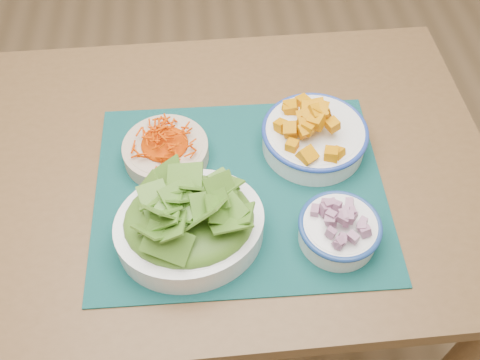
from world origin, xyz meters
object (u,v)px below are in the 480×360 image
at_px(lettuce_bowl, 189,221).
at_px(onion_bowl, 340,228).
at_px(table, 204,191).
at_px(carrot_bowl, 165,148).
at_px(placemat, 240,190).
at_px(squash_bowl, 315,130).

relative_size(lettuce_bowl, onion_bowl, 1.64).
bearing_deg(table, onion_bowl, -40.32).
xyz_separation_m(table, onion_bowl, (0.24, -0.21, 0.14)).
bearing_deg(carrot_bowl, placemat, -33.55).
xyz_separation_m(carrot_bowl, onion_bowl, (0.32, -0.23, 0.01)).
bearing_deg(table, squash_bowl, 5.43).
xyz_separation_m(table, lettuce_bowl, (-0.03, -0.18, 0.16)).
xyz_separation_m(placemat, carrot_bowl, (-0.15, 0.10, 0.03)).
relative_size(table, squash_bowl, 4.45).
relative_size(carrot_bowl, onion_bowl, 1.14).
height_order(carrot_bowl, lettuce_bowl, lettuce_bowl).
bearing_deg(lettuce_bowl, onion_bowl, -16.61).
distance_m(placemat, lettuce_bowl, 0.16).
bearing_deg(lettuce_bowl, table, 70.27).
bearing_deg(placemat, onion_bowl, -36.29).
distance_m(carrot_bowl, onion_bowl, 0.39).
relative_size(carrot_bowl, squash_bowl, 0.80).
xyz_separation_m(placemat, squash_bowl, (0.17, 0.10, 0.05)).
distance_m(lettuce_bowl, onion_bowl, 0.28).
bearing_deg(table, lettuce_bowl, -99.14).
relative_size(placemat, lettuce_bowl, 1.85).
bearing_deg(onion_bowl, table, 139.72).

